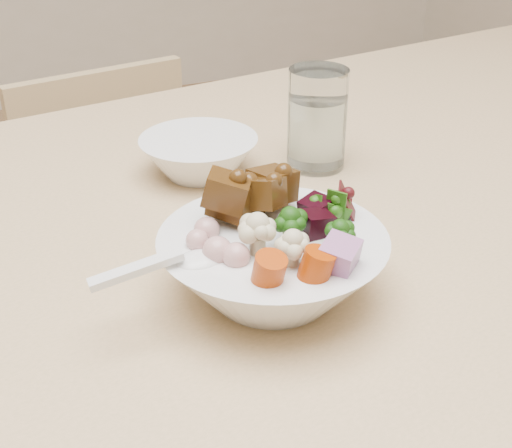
# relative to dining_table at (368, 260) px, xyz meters

# --- Properties ---
(dining_table) EXTENTS (1.89, 1.23, 0.83)m
(dining_table) POSITION_rel_dining_table_xyz_m (0.00, 0.00, 0.00)
(dining_table) COLOR #D9AF80
(dining_table) RESTS_ON ground
(chair_far) EXTENTS (0.42, 0.42, 0.80)m
(chair_far) POSITION_rel_dining_table_xyz_m (-0.15, 0.64, -0.30)
(chair_far) COLOR tan
(chair_far) RESTS_ON ground
(food_bowl) EXTENTS (0.21, 0.21, 0.12)m
(food_bowl) POSITION_rel_dining_table_xyz_m (-0.19, -0.13, 0.12)
(food_bowl) COLOR white
(food_bowl) RESTS_ON dining_table
(soup_spoon) EXTENTS (0.12, 0.04, 0.02)m
(soup_spoon) POSITION_rel_dining_table_xyz_m (-0.29, -0.14, 0.15)
(soup_spoon) COLOR white
(soup_spoon) RESTS_ON food_bowl
(water_glass) EXTENTS (0.08, 0.08, 0.13)m
(water_glass) POSITION_rel_dining_table_xyz_m (-0.02, 0.12, 0.14)
(water_glass) COLOR silver
(water_glass) RESTS_ON dining_table
(side_bowl) EXTENTS (0.15, 0.15, 0.05)m
(side_bowl) POSITION_rel_dining_table_xyz_m (-0.17, 0.15, 0.11)
(side_bowl) COLOR white
(side_bowl) RESTS_ON dining_table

